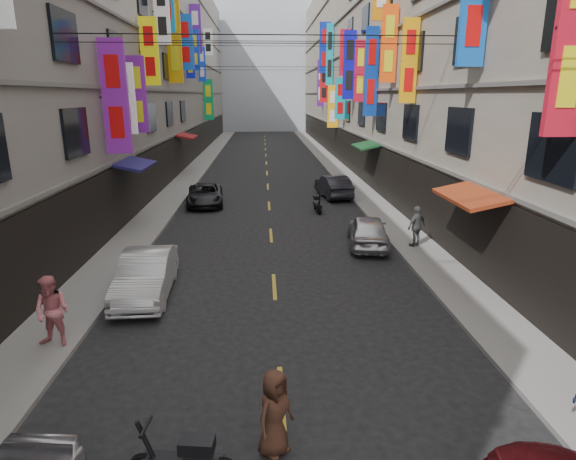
{
  "coord_description": "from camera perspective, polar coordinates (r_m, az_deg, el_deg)",
  "views": [
    {
      "loc": [
        -0.32,
        3.24,
        6.08
      ],
      "look_at": [
        0.1,
        11.31,
        3.81
      ],
      "focal_mm": 30.0,
      "sensor_mm": 36.0,
      "label": 1
    }
  ],
  "objects": [
    {
      "name": "lane_markings",
      "position": [
        36.27,
        -2.46,
        6.04
      ],
      "size": [
        0.12,
        80.2,
        0.01
      ],
      "color": "gold",
      "rests_on": "ground"
    },
    {
      "name": "shop_signage",
      "position": [
        32.14,
        -2.67,
        21.24
      ],
      "size": [
        14.0,
        55.0,
        12.2
      ],
      "color": "#180EA5",
      "rests_on": "ground"
    },
    {
      "name": "pedestrian_rfar",
      "position": [
        20.15,
        14.99,
        0.43
      ],
      "size": [
        1.13,
        1.01,
        1.67
      ],
      "primitive_type": "imported",
      "rotation": [
        0.0,
        0.0,
        3.72
      ],
      "color": "#4E4E51",
      "rests_on": "sidewalk_right"
    },
    {
      "name": "overhead_cables",
      "position": [
        26.9,
        -2.47,
        21.48
      ],
      "size": [
        14.0,
        38.04,
        1.24
      ],
      "color": "black",
      "rests_on": "ground"
    },
    {
      "name": "sidewalk_left",
      "position": [
        39.63,
        -11.28,
        6.65
      ],
      "size": [
        2.0,
        90.0,
        0.12
      ],
      "primitive_type": "cube",
      "color": "slate",
      "rests_on": "ground"
    },
    {
      "name": "scooter_far_right",
      "position": [
        26.01,
        3.5,
        3.15
      ],
      "size": [
        0.5,
        1.8,
        1.14
      ],
      "rotation": [
        0.0,
        0.0,
        3.2
      ],
      "color": "black",
      "rests_on": "ground"
    },
    {
      "name": "street_awnings",
      "position": [
        22.98,
        -5.37,
        7.93
      ],
      "size": [
        13.99,
        35.2,
        0.41
      ],
      "color": "#15501B",
      "rests_on": "ground"
    },
    {
      "name": "pedestrian_crossing",
      "position": [
        8.87,
        -1.6,
        -20.84
      ],
      "size": [
        0.92,
        0.93,
        1.59
      ],
      "primitive_type": "imported",
      "rotation": [
        0.0,
        0.0,
        0.83
      ],
      "color": "#46281C",
      "rests_on": "ground"
    },
    {
      "name": "building_row_right",
      "position": [
        40.81,
        15.52,
        19.95
      ],
      "size": [
        10.14,
        90.0,
        19.0
      ],
      "color": "#A5998A",
      "rests_on": "ground"
    },
    {
      "name": "car_left_far",
      "position": [
        27.94,
        -9.81,
        4.14
      ],
      "size": [
        2.35,
        4.44,
        1.19
      ],
      "primitive_type": "imported",
      "rotation": [
        0.0,
        0.0,
        0.09
      ],
      "color": "black",
      "rests_on": "ground"
    },
    {
      "name": "car_left_mid",
      "position": [
        15.64,
        -16.48,
        -5.12
      ],
      "size": [
        1.67,
        4.28,
        1.39
      ],
      "primitive_type": "imported",
      "rotation": [
        0.0,
        0.0,
        0.05
      ],
      "color": "silver",
      "rests_on": "ground"
    },
    {
      "name": "car_right_mid",
      "position": [
        20.22,
        9.45,
        -0.06
      ],
      "size": [
        2.07,
        4.06,
        1.32
      ],
      "primitive_type": "imported",
      "rotation": [
        0.0,
        0.0,
        3.01
      ],
      "color": "silver",
      "rests_on": "ground"
    },
    {
      "name": "sidewalk_right",
      "position": [
        39.73,
        6.24,
        6.88
      ],
      "size": [
        2.0,
        90.0,
        0.12
      ],
      "primitive_type": "cube",
      "color": "slate",
      "rests_on": "ground"
    },
    {
      "name": "building_row_left",
      "position": [
        40.62,
        -20.93,
        19.53
      ],
      "size": [
        10.14,
        90.0,
        19.0
      ],
      "color": "gray",
      "rests_on": "ground"
    },
    {
      "name": "pedestrian_lfar",
      "position": [
        13.13,
        -26.17,
        -8.67
      ],
      "size": [
        0.98,
        0.76,
        1.8
      ],
      "primitive_type": "imported",
      "rotation": [
        0.0,
        0.0,
        -0.2
      ],
      "color": "#DB737D",
      "rests_on": "sidewalk_left"
    },
    {
      "name": "haze_block",
      "position": [
        88.89,
        -2.94,
        18.84
      ],
      "size": [
        18.0,
        8.0,
        22.0
      ],
      "primitive_type": "cube",
      "color": "#A4ADB7",
      "rests_on": "ground"
    },
    {
      "name": "car_right_far",
      "position": [
        29.85,
        5.4,
        5.2
      ],
      "size": [
        1.98,
        4.29,
        1.36
      ],
      "primitive_type": "imported",
      "rotation": [
        0.0,
        0.0,
        3.27
      ],
      "color": "#27262E",
      "rests_on": "ground"
    }
  ]
}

